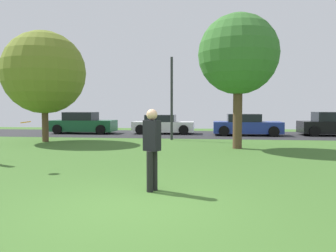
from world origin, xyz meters
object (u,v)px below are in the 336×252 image
Objects in this scene: parked_car_blue at (246,125)px; parked_car_black at (334,125)px; oak_tree_right at (44,73)px; frisbee_disc at (26,122)px; person_thrower at (152,146)px; parked_car_green at (83,124)px; maple_tree_near at (238,55)px; street_lamp_post at (172,99)px; parked_car_white at (163,125)px.

parked_car_black is at bearing 4.59° from parked_car_blue.
oak_tree_right is 18.51× the size of frisbee_disc.
parked_car_blue is at bearing -78.80° from person_thrower.
parked_car_blue is at bearing 59.67° from frisbee_disc.
frisbee_disc is at bearing -74.79° from parked_car_green.
frisbee_disc is at bearing -134.47° from parked_car_black.
oak_tree_right reaches higher than parked_car_green.
frisbee_disc is 13.38m from parked_car_green.
parked_car_green is at bearing -38.41° from person_thrower.
maple_tree_near reaches higher than parked_car_green.
parked_car_black is (16.38, 0.22, 0.01)m from parked_car_green.
parked_car_black reaches higher than parked_car_green.
street_lamp_post is at bearing -158.21° from parked_car_black.
oak_tree_right is at bearing -131.82° from parked_car_white.
parked_car_black is at bearing 19.44° from oak_tree_right.
person_thrower is 0.41× the size of parked_car_black.
oak_tree_right is 1.33× the size of parked_car_green.
frisbee_disc is at bearing -137.52° from maple_tree_near.
person_thrower is 11.09m from street_lamp_post.
parked_car_white is at bearing 104.54° from street_lamp_post.
parked_car_green is at bearing 150.39° from street_lamp_post.
parked_car_green is (-9.78, 7.15, -3.34)m from maple_tree_near.
street_lamp_post is at bearing 71.72° from frisbee_disc.
frisbee_disc reaches higher than parked_car_white.
oak_tree_right is 12.34m from parked_car_blue.
parked_car_black is (16.22, 5.73, -2.88)m from oak_tree_right.
person_thrower is at bearing -24.87° from frisbee_disc.
parked_car_blue is at bearing -1.15° from parked_car_green.
parked_car_black is 0.94× the size of street_lamp_post.
person_thrower is (-2.38, -7.55, -3.04)m from maple_tree_near.
street_lamp_post reaches higher than frisbee_disc.
parked_car_white is (1.96, 13.32, -0.76)m from frisbee_disc.
parked_car_green reaches higher than parked_car_white.
oak_tree_right is at bearing -164.32° from street_lamp_post.
oak_tree_right is 6.75m from street_lamp_post.
oak_tree_right reaches higher than person_thrower.
oak_tree_right is 8.49m from parked_car_white.
street_lamp_post reaches higher than person_thrower.
parked_car_white is at bearing -57.83° from person_thrower.
parked_car_white is 0.96× the size of parked_car_blue.
person_thrower is at bearing -51.77° from oak_tree_right.
parked_car_white is at bearing 48.18° from oak_tree_right.
parked_car_green reaches higher than parked_car_blue.
parked_car_blue is 0.94× the size of street_lamp_post.
street_lamp_post reaches higher than parked_car_blue.
parked_car_black is at bearing 0.76° from parked_car_green.
person_thrower is 0.41× the size of parked_car_green.
person_thrower is 0.41× the size of parked_car_blue.
oak_tree_right reaches higher than street_lamp_post.
person_thrower reaches higher than frisbee_disc.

